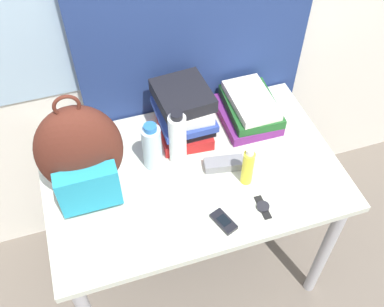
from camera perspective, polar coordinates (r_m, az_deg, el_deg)
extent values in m
cube|color=#9EBCD1|center=(1.62, -20.78, 17.51)|extent=(1.10, 0.01, 0.80)
cube|color=beige|center=(1.71, 0.00, -2.49)|extent=(1.11, 0.70, 0.03)
cylinder|color=#B2B2B7|center=(2.04, 16.52, -11.75)|extent=(0.05, 0.05, 0.72)
cylinder|color=#B2B2B7|center=(2.17, -15.25, -5.77)|extent=(0.05, 0.05, 0.72)
cylinder|color=#B2B2B7|center=(2.31, 9.60, 0.38)|extent=(0.05, 0.05, 0.72)
ellipsoid|color=#512319|center=(1.56, -14.07, 0.32)|extent=(0.30, 0.18, 0.39)
cube|color=teal|center=(1.55, -12.95, -4.44)|extent=(0.21, 0.06, 0.17)
torus|color=#512319|center=(1.41, -15.64, 5.83)|extent=(0.09, 0.01, 0.09)
cube|color=red|center=(1.82, -1.08, 3.39)|extent=(0.22, 0.27, 0.05)
cube|color=black|center=(1.78, -0.67, 4.48)|extent=(0.17, 0.22, 0.05)
cube|color=navy|center=(1.75, -1.06, 5.06)|extent=(0.21, 0.24, 0.03)
cube|color=silver|center=(1.73, -0.73, 6.04)|extent=(0.18, 0.22, 0.04)
cube|color=black|center=(1.70, -1.21, 7.39)|extent=(0.21, 0.23, 0.05)
cube|color=#6B2370|center=(1.89, 6.96, 4.93)|extent=(0.22, 0.28, 0.04)
cube|color=#1E5623|center=(1.87, 7.51, 5.99)|extent=(0.21, 0.29, 0.04)
cube|color=silver|center=(1.84, 7.54, 6.73)|extent=(0.16, 0.26, 0.03)
cylinder|color=silver|center=(1.66, -5.08, 0.75)|extent=(0.07, 0.07, 0.19)
cylinder|color=#286BB7|center=(1.58, -5.34, 3.26)|extent=(0.05, 0.05, 0.02)
cylinder|color=white|center=(1.66, -1.84, 1.79)|extent=(0.07, 0.07, 0.22)
cylinder|color=black|center=(1.57, -1.95, 4.81)|extent=(0.04, 0.04, 0.02)
cylinder|color=yellow|center=(1.63, 7.09, -1.82)|extent=(0.04, 0.04, 0.15)
cylinder|color=white|center=(1.56, 7.39, 0.20)|extent=(0.03, 0.03, 0.02)
cube|color=black|center=(1.57, 4.04, -8.62)|extent=(0.08, 0.11, 0.02)
cube|color=black|center=(1.56, 4.05, -8.46)|extent=(0.05, 0.05, 0.00)
cube|color=gray|center=(1.70, 4.09, -1.33)|extent=(0.16, 0.08, 0.04)
cube|color=black|center=(1.62, 8.98, -6.77)|extent=(0.03, 0.10, 0.00)
cylinder|color=#232328|center=(1.62, 8.99, -6.69)|extent=(0.05, 0.05, 0.01)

